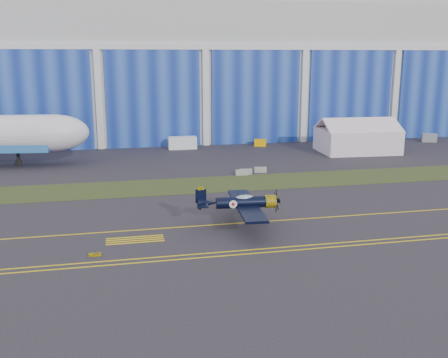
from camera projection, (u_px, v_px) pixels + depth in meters
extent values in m
plane|color=#2E2B33|center=(276.00, 208.00, 66.03)|extent=(260.00, 260.00, 0.00)
cube|color=#475128|center=(248.00, 182.00, 79.35)|extent=(260.00, 10.00, 0.02)
cube|color=silver|center=(189.00, 71.00, 131.10)|extent=(220.00, 45.00, 30.00)
cube|color=#183399|center=(206.00, 98.00, 110.55)|extent=(220.00, 0.60, 20.00)
cube|color=silver|center=(205.00, 47.00, 108.08)|extent=(220.00, 0.70, 1.20)
cube|color=yellow|center=(289.00, 220.00, 61.27)|extent=(200.00, 0.20, 0.02)
cube|color=yellow|center=(321.00, 248.00, 52.24)|extent=(80.00, 0.20, 0.02)
cube|color=yellow|center=(317.00, 245.00, 53.19)|extent=(80.00, 0.20, 0.02)
cube|color=yellow|center=(95.00, 255.00, 50.03)|extent=(1.20, 0.15, 0.35)
cube|color=white|center=(182.00, 143.00, 107.95)|extent=(5.78, 2.34, 2.50)
cube|color=#FFB300|center=(260.00, 143.00, 111.45)|extent=(2.82, 2.20, 1.44)
cube|color=gray|center=(429.00, 138.00, 116.84)|extent=(3.50, 2.69, 1.86)
cube|color=#91A094|center=(242.00, 173.00, 84.10)|extent=(2.05, 0.77, 0.90)
cube|color=gray|center=(246.00, 172.00, 84.70)|extent=(2.05, 0.82, 0.90)
cube|color=#9A9788|center=(260.00, 170.00, 86.13)|extent=(2.07, 0.90, 0.90)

